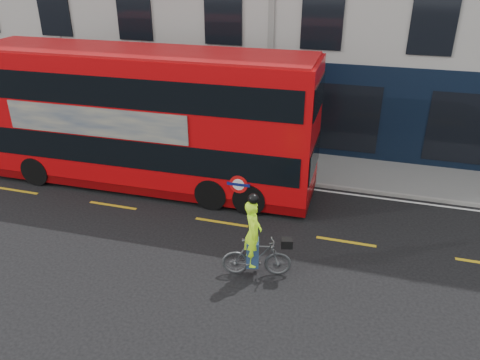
% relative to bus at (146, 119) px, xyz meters
% --- Properties ---
extents(ground, '(120.00, 120.00, 0.00)m').
position_rel_bus_xyz_m(ground, '(3.52, -3.53, -2.56)').
color(ground, black).
rests_on(ground, ground).
extents(pavement, '(60.00, 3.00, 0.12)m').
position_rel_bus_xyz_m(pavement, '(3.52, 2.97, -2.50)').
color(pavement, slate).
rests_on(pavement, ground).
extents(kerb, '(60.00, 0.12, 0.13)m').
position_rel_bus_xyz_m(kerb, '(3.52, 1.47, -2.50)').
color(kerb, gray).
rests_on(kerb, ground).
extents(road_edge_line, '(58.00, 0.10, 0.01)m').
position_rel_bus_xyz_m(road_edge_line, '(3.52, 1.17, -2.56)').
color(road_edge_line, silver).
rests_on(road_edge_line, ground).
extents(lane_dashes, '(58.00, 0.12, 0.01)m').
position_rel_bus_xyz_m(lane_dashes, '(3.52, -2.03, -2.56)').
color(lane_dashes, gold).
rests_on(lane_dashes, ground).
extents(bus, '(12.44, 3.04, 5.00)m').
position_rel_bus_xyz_m(bus, '(0.00, 0.00, 0.00)').
color(bus, '#C2070B').
rests_on(bus, ground).
extents(cyclist, '(1.96, 0.97, 2.49)m').
position_rel_bus_xyz_m(cyclist, '(5.27, -4.37, -1.73)').
color(cyclist, '#4B4E50').
rests_on(cyclist, ground).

